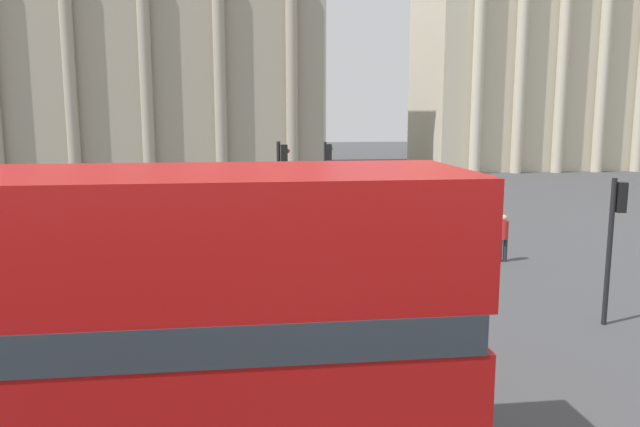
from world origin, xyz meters
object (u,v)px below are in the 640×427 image
object	(u,v)px
traffic_light_mid	(281,187)
pedestrian_red	(503,235)
plaza_building_left	(156,56)
plaza_building_right	(570,40)
car_black	(258,202)
traffic_light_near	(614,229)
traffic_light_far	(327,171)
pedestrian_blue	(400,183)
double_decker_bus	(37,337)

from	to	relation	value
traffic_light_mid	pedestrian_red	xyz separation A→B (m)	(7.43, -0.05, -1.74)
plaza_building_left	plaza_building_right	size ratio (longest dim) A/B	1.00
car_black	plaza_building_left	bearing A→B (deg)	5.24
traffic_light_near	traffic_light_far	xyz separation A→B (m)	(-4.78, 13.98, 0.11)
pedestrian_red	car_black	bearing A→B (deg)	176.93
plaza_building_right	traffic_light_mid	bearing A→B (deg)	-129.22
traffic_light_near	plaza_building_right	bearing A→B (deg)	62.91
traffic_light_mid	pedestrian_red	size ratio (longest dim) A/B	2.55
plaza_building_left	traffic_light_far	distance (m)	29.26
plaza_building_right	pedestrian_blue	bearing A→B (deg)	-135.65
traffic_light_mid	plaza_building_right	bearing A→B (deg)	50.78
double_decker_bus	traffic_light_far	bearing A→B (deg)	78.72
traffic_light_near	traffic_light_mid	bearing A→B (deg)	138.99
double_decker_bus	pedestrian_red	xyz separation A→B (m)	(11.10, 12.23, -1.50)
traffic_light_near	traffic_light_mid	distance (m)	9.69
plaza_building_right	car_black	xyz separation A→B (m)	(-28.73, -24.35, -10.64)
traffic_light_far	car_black	distance (m)	4.36
plaza_building_left	pedestrian_blue	size ratio (longest dim) A/B	15.55
plaza_building_left	pedestrian_red	distance (m)	38.34
plaza_building_right	plaza_building_left	bearing A→B (deg)	-178.99
traffic_light_near	pedestrian_blue	bearing A→B (deg)	88.96
plaza_building_right	traffic_light_mid	xyz separation A→B (m)	(-28.29, -34.67, -8.69)
double_decker_bus	traffic_light_mid	xyz separation A→B (m)	(3.67, 12.28, 0.24)
traffic_light_mid	pedestrian_blue	size ratio (longest dim) A/B	2.34
pedestrian_red	double_decker_bus	bearing A→B (deg)	-82.53
plaza_building_left	pedestrian_red	size ratio (longest dim) A/B	16.97
plaza_building_left	traffic_light_near	size ratio (longest dim) A/B	7.74
traffic_light_near	double_decker_bus	bearing A→B (deg)	-151.64
car_black	pedestrian_red	world-z (taller)	pedestrian_red
car_black	pedestrian_red	xyz separation A→B (m)	(7.88, -10.36, 0.21)
pedestrian_blue	traffic_light_far	bearing A→B (deg)	-134.13
plaza_building_right	car_black	distance (m)	39.14
double_decker_bus	plaza_building_right	xyz separation A→B (m)	(31.96, 46.95, 8.94)
double_decker_bus	plaza_building_left	distance (m)	47.04
plaza_building_left	traffic_light_near	distance (m)	43.75
traffic_light_far	plaza_building_left	bearing A→B (deg)	111.54
plaza_building_right	traffic_light_far	xyz separation A→B (m)	(-25.76, -27.04, -8.93)
plaza_building_left	car_black	bearing A→B (deg)	-72.55
pedestrian_blue	traffic_light_near	bearing A→B (deg)	-98.38
double_decker_bus	car_black	world-z (taller)	double_decker_bus
plaza_building_right	traffic_light_near	bearing A→B (deg)	-117.09
traffic_light_near	pedestrian_red	world-z (taller)	traffic_light_near
plaza_building_left	plaza_building_right	world-z (taller)	plaza_building_right
traffic_light_mid	car_black	bearing A→B (deg)	92.46
traffic_light_far	pedestrian_blue	distance (m)	8.73
plaza_building_right	traffic_light_far	distance (m)	38.40
plaza_building_left	traffic_light_far	bearing A→B (deg)	-68.46
traffic_light_mid	traffic_light_far	world-z (taller)	traffic_light_mid
car_black	plaza_building_right	bearing A→B (deg)	-61.93
car_black	pedestrian_blue	bearing A→B (deg)	-74.83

